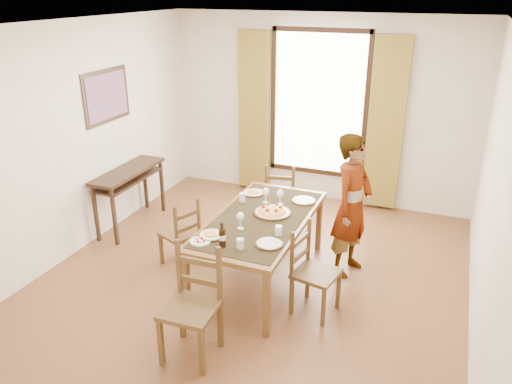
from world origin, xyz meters
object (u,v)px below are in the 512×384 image
at_px(console_table, 129,178).
at_px(man, 352,206).
at_px(pasta_platter, 272,210).
at_px(dining_table, 260,223).

height_order(console_table, man, man).
distance_m(man, pasta_platter, 0.88).
relative_size(man, pasta_platter, 4.04).
bearing_deg(man, dining_table, 139.30).
xyz_separation_m(dining_table, man, (0.86, 0.55, 0.11)).
xyz_separation_m(man, pasta_platter, (-0.78, -0.42, -0.00)).
relative_size(console_table, pasta_platter, 3.00).
height_order(console_table, pasta_platter, pasta_platter).
xyz_separation_m(console_table, pasta_platter, (2.19, -0.48, 0.12)).
bearing_deg(dining_table, console_table, 163.75).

